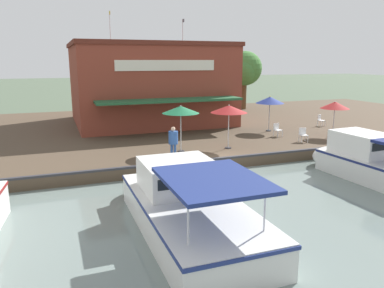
{
  "coord_description": "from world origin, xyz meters",
  "views": [
    {
      "loc": [
        16.5,
        -7.61,
        5.5
      ],
      "look_at": [
        -1.0,
        -1.07,
        1.3
      ],
      "focal_mm": 35.0,
      "sensor_mm": 36.0,
      "label": 1
    }
  ],
  "objects_px": {
    "patio_umbrella_mid_patio_left": "(229,109)",
    "person_at_quay_edge": "(173,139)",
    "motorboat_outer_channel": "(182,202)",
    "patio_umbrella_far_corner": "(270,100)",
    "waterfront_restaurant": "(149,83)",
    "cafe_chair_far_corner_seat": "(321,120)",
    "tree_behind_restaurant": "(244,70)",
    "patio_umbrella_back_row": "(181,110)",
    "patio_umbrella_near_quay_edge": "(335,105)",
    "motorboat_second_along": "(365,160)",
    "cafe_chair_under_first_umbrella": "(303,134)",
    "cafe_chair_beside_entrance": "(277,129)"
  },
  "relations": [
    {
      "from": "patio_umbrella_mid_patio_left",
      "to": "person_at_quay_edge",
      "type": "xyz_separation_m",
      "value": [
        1.28,
        -3.67,
        -1.19
      ]
    },
    {
      "from": "motorboat_outer_channel",
      "to": "patio_umbrella_far_corner",
      "type": "bearing_deg",
      "value": 137.35
    },
    {
      "from": "waterfront_restaurant",
      "to": "cafe_chair_far_corner_seat",
      "type": "bearing_deg",
      "value": 60.39
    },
    {
      "from": "person_at_quay_edge",
      "to": "tree_behind_restaurant",
      "type": "distance_m",
      "value": 20.99
    },
    {
      "from": "motorboat_outer_channel",
      "to": "patio_umbrella_back_row",
      "type": "bearing_deg",
      "value": 161.5
    },
    {
      "from": "patio_umbrella_near_quay_edge",
      "to": "motorboat_second_along",
      "type": "height_order",
      "value": "patio_umbrella_near_quay_edge"
    },
    {
      "from": "motorboat_outer_channel",
      "to": "motorboat_second_along",
      "type": "bearing_deg",
      "value": 100.75
    },
    {
      "from": "motorboat_outer_channel",
      "to": "tree_behind_restaurant",
      "type": "distance_m",
      "value": 27.0
    },
    {
      "from": "waterfront_restaurant",
      "to": "patio_umbrella_back_row",
      "type": "relative_size",
      "value": 4.59
    },
    {
      "from": "patio_umbrella_mid_patio_left",
      "to": "motorboat_outer_channel",
      "type": "distance_m",
      "value": 9.32
    },
    {
      "from": "motorboat_outer_channel",
      "to": "cafe_chair_under_first_umbrella",
      "type": "bearing_deg",
      "value": 125.43
    },
    {
      "from": "person_at_quay_edge",
      "to": "cafe_chair_under_first_umbrella",
      "type": "bearing_deg",
      "value": 98.23
    },
    {
      "from": "patio_umbrella_back_row",
      "to": "patio_umbrella_mid_patio_left",
      "type": "distance_m",
      "value": 2.78
    },
    {
      "from": "cafe_chair_under_first_umbrella",
      "to": "tree_behind_restaurant",
      "type": "distance_m",
      "value": 16.07
    },
    {
      "from": "cafe_chair_beside_entrance",
      "to": "cafe_chair_under_first_umbrella",
      "type": "bearing_deg",
      "value": 15.49
    },
    {
      "from": "patio_umbrella_far_corner",
      "to": "patio_umbrella_back_row",
      "type": "relative_size",
      "value": 0.96
    },
    {
      "from": "patio_umbrella_near_quay_edge",
      "to": "tree_behind_restaurant",
      "type": "distance_m",
      "value": 14.58
    },
    {
      "from": "cafe_chair_under_first_umbrella",
      "to": "tree_behind_restaurant",
      "type": "height_order",
      "value": "tree_behind_restaurant"
    },
    {
      "from": "cafe_chair_under_first_umbrella",
      "to": "patio_umbrella_far_corner",
      "type": "bearing_deg",
      "value": -179.26
    },
    {
      "from": "cafe_chair_beside_entrance",
      "to": "cafe_chair_far_corner_seat",
      "type": "xyz_separation_m",
      "value": [
        -2.25,
        5.29,
        0.0
      ]
    },
    {
      "from": "patio_umbrella_back_row",
      "to": "motorboat_outer_channel",
      "type": "xyz_separation_m",
      "value": [
        7.55,
        -2.53,
        -2.09
      ]
    },
    {
      "from": "waterfront_restaurant",
      "to": "tree_behind_restaurant",
      "type": "distance_m",
      "value": 11.74
    },
    {
      "from": "cafe_chair_far_corner_seat",
      "to": "person_at_quay_edge",
      "type": "distance_m",
      "value": 14.57
    },
    {
      "from": "patio_umbrella_far_corner",
      "to": "motorboat_second_along",
      "type": "bearing_deg",
      "value": -3.26
    },
    {
      "from": "cafe_chair_under_first_umbrella",
      "to": "cafe_chair_far_corner_seat",
      "type": "bearing_deg",
      "value": 131.75
    },
    {
      "from": "patio_umbrella_back_row",
      "to": "tree_behind_restaurant",
      "type": "xyz_separation_m",
      "value": [
        -14.99,
        11.84,
        1.66
      ]
    },
    {
      "from": "tree_behind_restaurant",
      "to": "cafe_chair_beside_entrance",
      "type": "bearing_deg",
      "value": -19.03
    },
    {
      "from": "patio_umbrella_near_quay_edge",
      "to": "cafe_chair_under_first_umbrella",
      "type": "relative_size",
      "value": 2.73
    },
    {
      "from": "patio_umbrella_far_corner",
      "to": "motorboat_second_along",
      "type": "distance_m",
      "value": 9.55
    },
    {
      "from": "person_at_quay_edge",
      "to": "motorboat_outer_channel",
      "type": "xyz_separation_m",
      "value": [
        6.11,
        -1.63,
        -0.83
      ]
    },
    {
      "from": "cafe_chair_beside_entrance",
      "to": "person_at_quay_edge",
      "type": "xyz_separation_m",
      "value": [
        3.24,
        -8.19,
        0.57
      ]
    },
    {
      "from": "patio_umbrella_back_row",
      "to": "patio_umbrella_near_quay_edge",
      "type": "xyz_separation_m",
      "value": [
        -0.58,
        10.76,
        -0.27
      ]
    },
    {
      "from": "cafe_chair_beside_entrance",
      "to": "patio_umbrella_near_quay_edge",
      "type": "bearing_deg",
      "value": 70.59
    },
    {
      "from": "person_at_quay_edge",
      "to": "motorboat_second_along",
      "type": "relative_size",
      "value": 0.26
    },
    {
      "from": "cafe_chair_far_corner_seat",
      "to": "patio_umbrella_back_row",
      "type": "bearing_deg",
      "value": -72.12
    },
    {
      "from": "patio_umbrella_far_corner",
      "to": "tree_behind_restaurant",
      "type": "height_order",
      "value": "tree_behind_restaurant"
    },
    {
      "from": "patio_umbrella_mid_patio_left",
      "to": "person_at_quay_edge",
      "type": "bearing_deg",
      "value": -70.71
    },
    {
      "from": "patio_umbrella_far_corner",
      "to": "cafe_chair_far_corner_seat",
      "type": "height_order",
      "value": "patio_umbrella_far_corner"
    },
    {
      "from": "patio_umbrella_far_corner",
      "to": "patio_umbrella_mid_patio_left",
      "type": "bearing_deg",
      "value": -52.8
    },
    {
      "from": "patio_umbrella_back_row",
      "to": "cafe_chair_beside_entrance",
      "type": "bearing_deg",
      "value": 103.9
    },
    {
      "from": "cafe_chair_beside_entrance",
      "to": "cafe_chair_under_first_umbrella",
      "type": "height_order",
      "value": "same"
    },
    {
      "from": "cafe_chair_under_first_umbrella",
      "to": "tree_behind_restaurant",
      "type": "bearing_deg",
      "value": 165.23
    },
    {
      "from": "cafe_chair_under_first_umbrella",
      "to": "motorboat_second_along",
      "type": "relative_size",
      "value": 0.13
    },
    {
      "from": "patio_umbrella_back_row",
      "to": "waterfront_restaurant",
      "type": "bearing_deg",
      "value": 174.86
    },
    {
      "from": "patio_umbrella_far_corner",
      "to": "tree_behind_restaurant",
      "type": "distance_m",
      "value": 12.18
    },
    {
      "from": "patio_umbrella_far_corner",
      "to": "patio_umbrella_mid_patio_left",
      "type": "relative_size",
      "value": 0.99
    },
    {
      "from": "cafe_chair_beside_entrance",
      "to": "cafe_chair_far_corner_seat",
      "type": "relative_size",
      "value": 1.0
    },
    {
      "from": "patio_umbrella_back_row",
      "to": "patio_umbrella_near_quay_edge",
      "type": "relative_size",
      "value": 1.1
    },
    {
      "from": "patio_umbrella_near_quay_edge",
      "to": "cafe_chair_far_corner_seat",
      "type": "xyz_separation_m",
      "value": [
        -3.48,
        1.83,
        -1.57
      ]
    },
    {
      "from": "cafe_chair_under_first_umbrella",
      "to": "motorboat_second_along",
      "type": "height_order",
      "value": "motorboat_second_along"
    }
  ]
}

